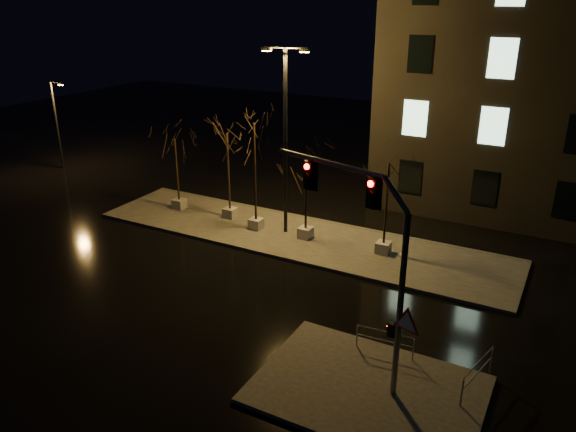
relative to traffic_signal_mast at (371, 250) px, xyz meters
The scene contains 13 objects.
ground 9.13m from the traffic_signal_mast, 156.84° to the left, with size 90.00×90.00×0.00m, color black.
median 12.47m from the traffic_signal_mast, 128.40° to the left, with size 22.00×5.00×0.15m, color #413E3A.
sidewalk_corner 4.66m from the traffic_signal_mast, 54.13° to the right, with size 7.00×5.00×0.15m, color #413E3A.
tree_0 17.68m from the traffic_signal_mast, 147.98° to the left, with size 1.80×1.80×4.21m.
tree_1 15.02m from the traffic_signal_mast, 140.50° to the left, with size 1.80×1.80×4.88m.
tree_2 13.01m from the traffic_signal_mast, 136.90° to the left, with size 1.80×1.80×5.78m.
tree_3 11.32m from the traffic_signal_mast, 126.36° to the left, with size 1.80×1.80×4.35m.
tree_4 9.64m from the traffic_signal_mast, 105.70° to the left, with size 1.80×1.80×4.61m.
traffic_signal_mast is the anchor object (origin of this frame).
streetlight_main 12.23m from the traffic_signal_mast, 130.55° to the left, with size 2.32×0.65×9.29m.
streetlight_far 30.13m from the traffic_signal_mast, 156.34° to the left, with size 1.20×0.21×6.14m.
guard_rail_a 4.29m from the traffic_signal_mast, 85.19° to the left, with size 2.02×0.19×0.87m.
guard_rail_b 5.23m from the traffic_signal_mast, 19.24° to the left, with size 0.55×2.13×1.04m.
Camera 1 is at (12.13, -17.40, 11.75)m, focal length 35.00 mm.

